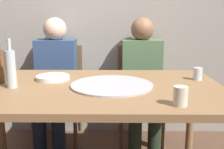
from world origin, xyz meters
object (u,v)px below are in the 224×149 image
Objects in this scene: tumbler_far at (198,74)px; guest_in_beanie at (142,77)px; guest_in_sweater at (55,77)px; pizza_tray at (112,85)px; tumbler_near at (180,96)px; chair_right at (140,86)px; wine_bottle at (11,68)px; chair_left at (59,86)px; plate_stack at (53,78)px; dining_table at (89,97)px; beer_bottle at (0,66)px.

tumbler_far is 0.68m from guest_in_beanie.
pizza_tray is at bearing 125.48° from guest_in_sweater.
tumbler_near is 0.11× the size of chair_right.
chair_left is (0.08, 0.94, -0.36)m from wine_bottle.
plate_stack is at bearing 40.58° from guest_in_beanie.
chair_left is (-0.12, 0.73, -0.26)m from plate_stack.
dining_table is 0.62m from tumbler_near.
chair_left is (-0.87, 1.26, -0.29)m from tumbler_near.
wine_bottle is at bearing -170.03° from tumbler_far.
chair_right is at bearing 65.37° from dining_table.
guest_in_beanie reaches higher than chair_right.
guest_in_sweater reaches higher than chair_left.
dining_table is 0.16m from pizza_tray.
wine_bottle is (-0.47, -0.04, 0.19)m from dining_table.
dining_table is 6.02× the size of beer_bottle.
beer_bottle is 1.32m from tumbler_far.
pizza_tray is at bearing -21.48° from plate_stack.
chair_right is (0.88, 0.94, -0.36)m from wine_bottle.
beer_bottle reaches higher than dining_table.
wine_bottle reaches higher than chair_left.
guest_in_sweater is at bearing 127.95° from tumbler_near.
wine_bottle is 1.20m from guest_in_beanie.
dining_table is at bearing 65.37° from chair_right.
beer_bottle is 1.34m from chair_right.
tumbler_near reaches higher than pizza_tray.
beer_bottle is (-0.73, 0.07, 0.11)m from pizza_tray.
tumbler_near is 1.30m from chair_right.
chair_left is (-0.38, 0.89, -0.17)m from dining_table.
chair_right is (0.67, 0.73, -0.26)m from plate_stack.
tumbler_near is at bearing 127.95° from guest_in_sweater.
tumbler_near is at bearing 93.34° from chair_right.
guest_in_beanie reaches higher than tumbler_far.
dining_table is 5.56× the size of wine_bottle.
tumbler_near is at bearing -35.51° from plate_stack.
plate_stack is at bearing -179.97° from tumbler_far.
guest_in_sweater reaches higher than beer_bottle.
guest_in_beanie is (0.88, 0.79, -0.24)m from wine_bottle.
chair_right is at bearing 39.30° from beer_bottle.
tumbler_far is at bearing 65.47° from tumbler_near.
chair_right is 0.82m from guest_in_sweater.
beer_bottle reaches higher than tumbler_far.
wine_bottle is at bearing 46.93° from chair_right.
guest_in_sweater is (-1.11, 0.58, -0.16)m from tumbler_far.
pizza_tray is 0.51m from tumbler_near.
tumbler_near is 0.08× the size of guest_in_sweater.
guest_in_beanie is (0.79, -0.15, 0.13)m from chair_left.
wine_bottle is 3.10× the size of tumbler_near.
wine_bottle reaches higher than tumbler_near.
guest_in_beanie is at bearing 90.00° from chair_right.
beer_bottle is 1.22× the size of plate_stack.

